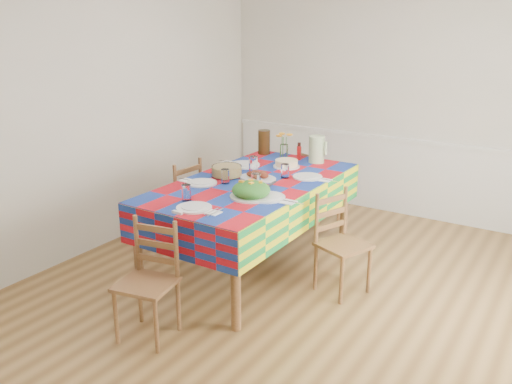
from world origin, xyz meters
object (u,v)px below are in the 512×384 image
(tea_pitcher, at_px, (264,142))
(chair_right, at_px, (340,243))
(green_pitcher, at_px, (317,149))
(chair_near, at_px, (149,281))
(meat_platter, at_px, (258,176))
(chair_far, at_px, (317,186))
(chair_left, at_px, (180,204))
(dining_table, at_px, (252,191))

(tea_pitcher, distance_m, chair_right, 1.70)
(green_pitcher, distance_m, chair_near, 2.35)
(meat_platter, bearing_deg, chair_right, -4.72)
(chair_far, relative_size, chair_left, 0.94)
(meat_platter, distance_m, chair_near, 1.52)
(tea_pitcher, bearing_deg, meat_platter, -61.80)
(meat_platter, bearing_deg, green_pitcher, 77.42)
(meat_platter, bearing_deg, chair_near, -90.45)
(dining_table, xyz_separation_m, chair_near, (-0.01, -1.37, -0.31))
(chair_near, bearing_deg, tea_pitcher, 89.77)
(chair_far, bearing_deg, meat_platter, 111.74)
(chair_near, bearing_deg, chair_left, 111.02)
(chair_right, bearing_deg, meat_platter, 106.61)
(green_pitcher, height_order, chair_left, green_pitcher)
(chair_far, xyz_separation_m, chair_right, (0.89, -1.36, 0.00))
(chair_far, bearing_deg, chair_near, 111.08)
(tea_pitcher, relative_size, chair_right, 0.30)
(dining_table, height_order, green_pitcher, green_pitcher)
(green_pitcher, relative_size, chair_right, 0.31)
(meat_platter, relative_size, chair_right, 0.41)
(tea_pitcher, distance_m, chair_far, 0.82)
(dining_table, bearing_deg, green_pitcher, 78.35)
(tea_pitcher, height_order, chair_left, tea_pitcher)
(meat_platter, relative_size, chair_far, 0.41)
(green_pitcher, xyz_separation_m, chair_far, (-0.20, 0.46, -0.55))
(dining_table, distance_m, chair_right, 0.93)
(meat_platter, xyz_separation_m, tea_pitcher, (-0.46, 0.85, 0.10))
(meat_platter, distance_m, green_pitcher, 0.85)
(chair_near, distance_m, chair_left, 1.61)
(dining_table, bearing_deg, chair_right, 0.96)
(meat_platter, distance_m, chair_left, 0.97)
(dining_table, height_order, chair_far, chair_far)
(dining_table, height_order, chair_right, chair_right)
(chair_far, xyz_separation_m, chair_left, (-0.85, -1.37, 0.03))
(tea_pitcher, bearing_deg, dining_table, -64.21)
(chair_right, bearing_deg, chair_left, 111.92)
(green_pitcher, xyz_separation_m, tea_pitcher, (-0.64, 0.03, -0.01))
(meat_platter, xyz_separation_m, chair_left, (-0.87, -0.09, -0.41))
(dining_table, relative_size, meat_platter, 6.04)
(green_pitcher, bearing_deg, dining_table, -101.65)
(chair_left, bearing_deg, chair_far, 153.06)
(green_pitcher, height_order, chair_near, green_pitcher)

